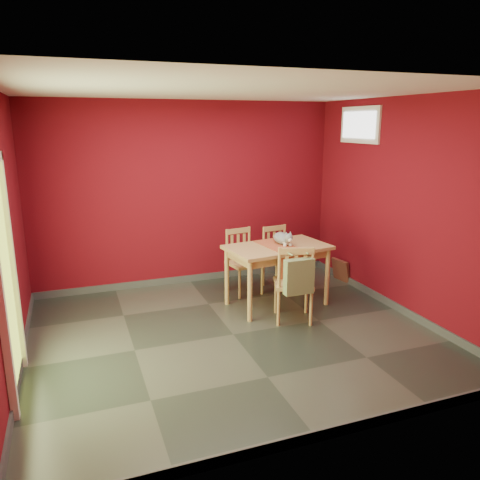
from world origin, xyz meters
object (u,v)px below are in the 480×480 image
object	(u,v)px
tote_bag	(299,276)
picture_frame	(341,270)
chair_far_right	(279,257)
cat	(282,236)
chair_far_left	(243,261)
chair_near	(294,282)
dining_table	(277,253)

from	to	relation	value
tote_bag	picture_frame	xyz separation A→B (m)	(1.41, 1.31, -0.48)
chair_far_right	cat	distance (m)	0.76
chair_far_left	chair_near	distance (m)	1.19
cat	chair_near	bearing A→B (deg)	-85.98
dining_table	cat	distance (m)	0.24
dining_table	cat	bearing A→B (deg)	36.48
chair_far_right	cat	xyz separation A→B (m)	(-0.22, -0.56, 0.46)
picture_frame	dining_table	bearing A→B (deg)	-158.00
dining_table	tote_bag	world-z (taller)	tote_bag
chair_far_right	picture_frame	xyz separation A→B (m)	(1.01, -0.10, -0.29)
chair_far_left	picture_frame	size ratio (longest dim) A/B	2.57
cat	chair_far_left	bearing A→B (deg)	139.03
chair_far_left	tote_bag	distance (m)	1.42
chair_near	tote_bag	bearing A→B (deg)	-102.99
chair_far_left	chair_near	world-z (taller)	chair_near
chair_near	tote_bag	world-z (taller)	chair_near
chair_far_right	picture_frame	world-z (taller)	chair_far_right
chair_near	cat	distance (m)	0.77
dining_table	chair_far_left	distance (m)	0.71
chair_far_left	chair_far_right	bearing A→B (deg)	1.78
chair_near	dining_table	bearing A→B (deg)	86.79
chair_near	chair_far_right	bearing A→B (deg)	73.50
picture_frame	chair_far_right	bearing A→B (deg)	174.37
chair_far_left	picture_frame	world-z (taller)	chair_far_left
chair_far_right	chair_near	distance (m)	1.24
dining_table	chair_far_left	world-z (taller)	chair_far_left
picture_frame	chair_near	bearing A→B (deg)	-141.29
chair_near	cat	xyz separation A→B (m)	(0.13, 0.63, 0.42)
dining_table	chair_far_left	bearing A→B (deg)	112.07
tote_bag	chair_far_left	bearing A→B (deg)	96.93
dining_table	chair_far_right	bearing A→B (deg)	63.21
chair_far_left	cat	world-z (taller)	cat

